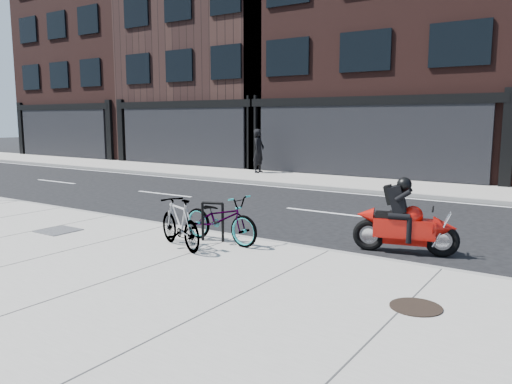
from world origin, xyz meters
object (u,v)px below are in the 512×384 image
Objects in this scene: bike_rack at (213,218)px; pedestrian at (259,151)px; bicycle_front at (221,219)px; motorcycle at (410,223)px; bicycle_rear at (180,223)px; utility_grate at (58,231)px; manhole_cover at (416,307)px.

pedestrian reaches higher than bike_rack.
bicycle_front is 3.58m from motorcycle.
bicycle_rear is 3.20m from utility_grate.
bicycle_front is at bearing 175.11° from bicycle_rear.
pedestrian is 12.58m from utility_grate.
motorcycle is at bearing -57.83° from bicycle_front.
pedestrian is (-9.58, 9.36, 0.51)m from motorcycle.
manhole_cover is 7.68m from utility_grate.
utility_grate is (-6.68, -2.84, -0.45)m from motorcycle.
utility_grate is at bearing -169.94° from motorcycle.
bicycle_front is at bearing 162.66° from manhole_cover.
bicycle_front is at bearing 18.07° from utility_grate.
utility_grate is (2.90, -12.20, -0.96)m from pedestrian.
bicycle_rear is at bearing 7.45° from utility_grate.
manhole_cover is at bearing -16.60° from bike_rack.
motorcycle is 3.19m from manhole_cover.
bicycle_front is (0.20, 0.00, 0.01)m from bike_rack.
motorcycle reaches higher than utility_grate.
motorcycle is at bearing 146.97° from bicycle_rear.
pedestrian is at bearing -130.37° from bicycle_rear.
manhole_cover is at bearing -84.48° from motorcycle.
bike_rack is 1.05× the size of utility_grate.
motorcycle reaches higher than bicycle_rear.
utility_grate is at bearing -160.93° from bike_rack.
bike_rack is 0.41× the size of motorcycle.
utility_grate is at bearing 112.04° from bicycle_front.
motorcycle is 2.92× the size of manhole_cover.
bike_rack is 0.44× the size of bicycle_front.
pedestrian is at bearing 34.15° from bicycle_front.
motorcycle is at bearing 23.05° from utility_grate.
bicycle_front is 0.94× the size of motorcycle.
bicycle_front reaches higher than manhole_cover.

